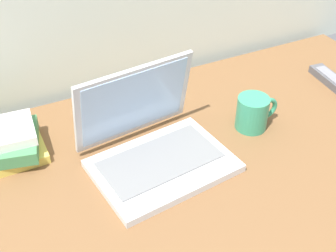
{
  "coord_description": "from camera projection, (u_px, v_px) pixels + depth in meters",
  "views": [
    {
      "loc": [
        -0.35,
        -0.67,
        0.73
      ],
      "look_at": [
        -0.01,
        0.0,
        0.15
      ],
      "focal_mm": 46.85,
      "sensor_mm": 36.0,
      "label": 1
    }
  ],
  "objects": [
    {
      "name": "desk",
      "position": [
        173.0,
        170.0,
        1.03
      ],
      "size": [
        1.6,
        0.76,
        0.03
      ],
      "color": "brown",
      "rests_on": "ground"
    },
    {
      "name": "laptop",
      "position": [
        153.0,
        144.0,
        1.01
      ],
      "size": [
        0.33,
        0.3,
        0.22
      ],
      "color": "silver",
      "rests_on": "desk"
    },
    {
      "name": "coffee_mug",
      "position": [
        253.0,
        112.0,
        1.11
      ],
      "size": [
        0.12,
        0.08,
        0.09
      ],
      "color": "#338C66",
      "rests_on": "desk"
    },
    {
      "name": "remote_control_far",
      "position": [
        331.0,
        80.0,
        1.3
      ],
      "size": [
        0.06,
        0.16,
        0.02
      ],
      "color": "#4C4C51",
      "rests_on": "desk"
    }
  ]
}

